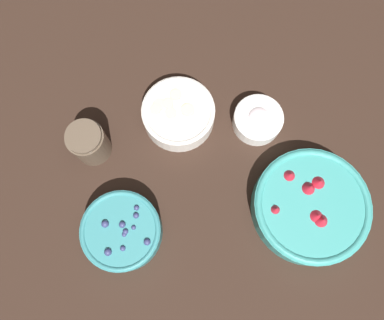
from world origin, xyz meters
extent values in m
plane|color=black|center=(0.00, 0.00, 0.00)|extent=(4.00, 4.00, 0.00)
cylinder|color=teal|center=(0.23, -0.10, 0.03)|extent=(0.25, 0.25, 0.06)
torus|color=teal|center=(0.23, -0.10, 0.05)|extent=(0.25, 0.25, 0.02)
cylinder|color=#B21928|center=(0.23, -0.10, 0.04)|extent=(0.20, 0.20, 0.02)
cone|color=#B21928|center=(0.23, -0.06, 0.06)|extent=(0.04, 0.04, 0.03)
cone|color=#B21928|center=(0.25, -0.05, 0.06)|extent=(0.05, 0.05, 0.02)
cone|color=#B21928|center=(0.23, -0.13, 0.06)|extent=(0.04, 0.04, 0.02)
cone|color=#B21928|center=(0.14, -0.09, 0.06)|extent=(0.02, 0.02, 0.02)
cone|color=#B21928|center=(0.23, -0.12, 0.06)|extent=(0.05, 0.05, 0.02)
cone|color=#B21928|center=(0.19, -0.03, 0.06)|extent=(0.04, 0.04, 0.02)
cylinder|color=teal|center=(-0.19, -0.08, 0.03)|extent=(0.17, 0.17, 0.06)
torus|color=teal|center=(-0.19, -0.08, 0.06)|extent=(0.17, 0.17, 0.01)
cylinder|color=navy|center=(-0.19, -0.08, 0.05)|extent=(0.14, 0.14, 0.02)
sphere|color=navy|center=(-0.21, -0.06, 0.06)|extent=(0.02, 0.02, 0.02)
sphere|color=navy|center=(-0.21, -0.12, 0.06)|extent=(0.02, 0.02, 0.02)
sphere|color=navy|center=(-0.13, -0.11, 0.06)|extent=(0.01, 0.01, 0.01)
sphere|color=navy|center=(-0.15, -0.04, 0.06)|extent=(0.01, 0.01, 0.01)
sphere|color=navy|center=(-0.18, -0.09, 0.06)|extent=(0.01, 0.01, 0.01)
sphere|color=navy|center=(-0.16, -0.08, 0.06)|extent=(0.01, 0.01, 0.01)
sphere|color=navy|center=(-0.15, -0.06, 0.06)|extent=(0.01, 0.01, 0.01)
sphere|color=navy|center=(-0.18, -0.07, 0.06)|extent=(0.01, 0.01, 0.01)
sphere|color=navy|center=(-0.18, -0.12, 0.06)|extent=(0.01, 0.01, 0.01)
sphere|color=navy|center=(-0.17, -0.09, 0.06)|extent=(0.01, 0.01, 0.01)
cylinder|color=silver|center=(-0.02, 0.17, 0.03)|extent=(0.17, 0.17, 0.05)
torus|color=silver|center=(-0.02, 0.17, 0.05)|extent=(0.17, 0.17, 0.01)
cylinder|color=beige|center=(-0.02, 0.17, 0.04)|extent=(0.14, 0.14, 0.02)
cylinder|color=beige|center=(-0.07, 0.18, 0.05)|extent=(0.03, 0.03, 0.01)
cylinder|color=beige|center=(-0.04, 0.19, 0.05)|extent=(0.03, 0.03, 0.01)
cylinder|color=beige|center=(-0.02, 0.20, 0.05)|extent=(0.03, 0.03, 0.01)
cylinder|color=beige|center=(-0.04, 0.16, 0.05)|extent=(0.03, 0.03, 0.01)
cylinder|color=beige|center=(0.00, 0.16, 0.05)|extent=(0.03, 0.03, 0.01)
cylinder|color=beige|center=(-0.06, 0.19, 0.05)|extent=(0.03, 0.03, 0.00)
cylinder|color=white|center=(0.16, 0.12, 0.02)|extent=(0.12, 0.12, 0.04)
torus|color=white|center=(0.16, 0.12, 0.04)|extent=(0.12, 0.12, 0.01)
cylinder|color=silver|center=(0.16, 0.12, 0.03)|extent=(0.09, 0.09, 0.01)
ellipsoid|color=silver|center=(0.16, 0.12, 0.04)|extent=(0.05, 0.05, 0.02)
cylinder|color=brown|center=(-0.23, 0.13, 0.04)|extent=(0.08, 0.08, 0.09)
cylinder|color=#472819|center=(-0.23, 0.13, 0.04)|extent=(0.07, 0.07, 0.07)
cylinder|color=brown|center=(-0.23, 0.13, 0.09)|extent=(0.08, 0.08, 0.01)
camera|label=1|loc=(-0.05, -0.16, 0.85)|focal=35.00mm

